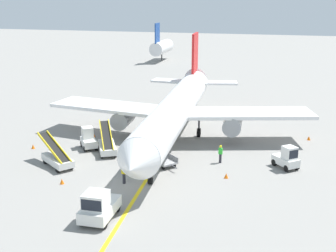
{
  "coord_description": "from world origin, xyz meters",
  "views": [
    {
      "loc": [
        11.96,
        -31.99,
        14.87
      ],
      "look_at": [
        0.67,
        9.44,
        2.5
      ],
      "focal_mm": 48.95,
      "sensor_mm": 36.0,
      "label": 1
    }
  ],
  "objects_px": {
    "safety_cone_wingtip_left": "(62,181)",
    "baggage_tug_near_wing": "(287,158)",
    "baggage_tug_by_cargo_door": "(88,139)",
    "baggage_cart_loaded": "(163,160)",
    "safety_cone_tail_area": "(33,146)",
    "belt_loader_forward_hold": "(57,158)",
    "safety_cone_nose_left": "(226,176)",
    "pushback_tug": "(99,207)",
    "airliner": "(177,108)",
    "belt_loader_aft_hold": "(107,145)",
    "ground_crew_wing_walker": "(124,173)",
    "ground_crew_marshaller": "(220,153)",
    "safety_cone_nose_right": "(94,135)",
    "safety_cone_wingtip_right": "(309,138)"
  },
  "relations": [
    {
      "from": "baggage_tug_near_wing",
      "to": "ground_crew_wing_walker",
      "type": "xyz_separation_m",
      "value": [
        -12.73,
        -7.0,
        -0.02
      ]
    },
    {
      "from": "safety_cone_nose_right",
      "to": "safety_cone_wingtip_left",
      "type": "distance_m",
      "value": 12.71
    },
    {
      "from": "airliner",
      "to": "safety_cone_nose_right",
      "type": "height_order",
      "value": "airliner"
    },
    {
      "from": "belt_loader_aft_hold",
      "to": "safety_cone_tail_area",
      "type": "distance_m",
      "value": 7.7
    },
    {
      "from": "belt_loader_forward_hold",
      "to": "safety_cone_nose_left",
      "type": "relative_size",
      "value": 10.79
    },
    {
      "from": "safety_cone_nose_left",
      "to": "safety_cone_wingtip_left",
      "type": "distance_m",
      "value": 13.6
    },
    {
      "from": "pushback_tug",
      "to": "safety_cone_wingtip_left",
      "type": "height_order",
      "value": "pushback_tug"
    },
    {
      "from": "ground_crew_wing_walker",
      "to": "safety_cone_wingtip_left",
      "type": "distance_m",
      "value": 5.11
    },
    {
      "from": "airliner",
      "to": "belt_loader_forward_hold",
      "type": "height_order",
      "value": "airliner"
    },
    {
      "from": "baggage_tug_by_cargo_door",
      "to": "ground_crew_wing_walker",
      "type": "xyz_separation_m",
      "value": [
        6.59,
        -7.49,
        -0.02
      ]
    },
    {
      "from": "belt_loader_forward_hold",
      "to": "baggage_tug_by_cargo_door",
      "type": "bearing_deg",
      "value": 83.82
    },
    {
      "from": "safety_cone_nose_right",
      "to": "safety_cone_wingtip_right",
      "type": "distance_m",
      "value": 23.0
    },
    {
      "from": "ground_crew_wing_walker",
      "to": "safety_cone_tail_area",
      "type": "xyz_separation_m",
      "value": [
        -11.89,
        5.86,
        -0.69
      ]
    },
    {
      "from": "baggage_tug_by_cargo_door",
      "to": "safety_cone_wingtip_right",
      "type": "distance_m",
      "value": 23.09
    },
    {
      "from": "safety_cone_nose_left",
      "to": "ground_crew_marshaller",
      "type": "bearing_deg",
      "value": 106.88
    },
    {
      "from": "baggage_tug_by_cargo_door",
      "to": "safety_cone_nose_left",
      "type": "distance_m",
      "value": 15.1
    },
    {
      "from": "safety_cone_wingtip_left",
      "to": "safety_cone_nose_right",
      "type": "bearing_deg",
      "value": 102.43
    },
    {
      "from": "safety_cone_wingtip_left",
      "to": "pushback_tug",
      "type": "bearing_deg",
      "value": -42.37
    },
    {
      "from": "pushback_tug",
      "to": "safety_cone_tail_area",
      "type": "xyz_separation_m",
      "value": [
        -12.45,
        12.23,
        -0.77
      ]
    },
    {
      "from": "safety_cone_nose_right",
      "to": "safety_cone_tail_area",
      "type": "relative_size",
      "value": 1.0
    },
    {
      "from": "ground_crew_marshaller",
      "to": "safety_cone_tail_area",
      "type": "height_order",
      "value": "ground_crew_marshaller"
    },
    {
      "from": "baggage_cart_loaded",
      "to": "safety_cone_tail_area",
      "type": "relative_size",
      "value": 7.56
    },
    {
      "from": "baggage_tug_by_cargo_door",
      "to": "safety_cone_nose_left",
      "type": "relative_size",
      "value": 6.14
    },
    {
      "from": "pushback_tug",
      "to": "safety_cone_nose_left",
      "type": "xyz_separation_m",
      "value": [
        7.34,
        9.67,
        -0.77
      ]
    },
    {
      "from": "baggage_tug_by_cargo_door",
      "to": "baggage_tug_near_wing",
      "type": "bearing_deg",
      "value": -1.48
    },
    {
      "from": "safety_cone_wingtip_left",
      "to": "baggage_tug_near_wing",
      "type": "bearing_deg",
      "value": 25.6
    },
    {
      "from": "ground_crew_wing_walker",
      "to": "safety_cone_nose_left",
      "type": "bearing_deg",
      "value": 22.68
    },
    {
      "from": "belt_loader_aft_hold",
      "to": "ground_crew_marshaller",
      "type": "bearing_deg",
      "value": 0.66
    },
    {
      "from": "pushback_tug",
      "to": "belt_loader_forward_hold",
      "type": "bearing_deg",
      "value": 132.35
    },
    {
      "from": "belt_loader_aft_hold",
      "to": "safety_cone_nose_right",
      "type": "xyz_separation_m",
      "value": [
        -3.34,
        4.31,
        -0.56
      ]
    },
    {
      "from": "airliner",
      "to": "safety_cone_nose_right",
      "type": "xyz_separation_m",
      "value": [
        -8.84,
        -1.49,
        -3.2
      ]
    },
    {
      "from": "pushback_tug",
      "to": "baggage_tug_near_wing",
      "type": "distance_m",
      "value": 18.07
    },
    {
      "from": "airliner",
      "to": "ground_crew_wing_walker",
      "type": "distance_m",
      "value": 12.79
    },
    {
      "from": "baggage_tug_by_cargo_door",
      "to": "belt_loader_forward_hold",
      "type": "relative_size",
      "value": 0.57
    },
    {
      "from": "safety_cone_wingtip_left",
      "to": "safety_cone_wingtip_right",
      "type": "relative_size",
      "value": 1.0
    },
    {
      "from": "belt_loader_forward_hold",
      "to": "safety_cone_tail_area",
      "type": "relative_size",
      "value": 10.79
    },
    {
      "from": "pushback_tug",
      "to": "baggage_tug_by_cargo_door",
      "type": "height_order",
      "value": "pushback_tug"
    },
    {
      "from": "pushback_tug",
      "to": "baggage_cart_loaded",
      "type": "relative_size",
      "value": 1.1
    },
    {
      "from": "belt_loader_aft_hold",
      "to": "ground_crew_wing_walker",
      "type": "bearing_deg",
      "value": -57.51
    },
    {
      "from": "airliner",
      "to": "belt_loader_aft_hold",
      "type": "bearing_deg",
      "value": -133.51
    },
    {
      "from": "belt_loader_aft_hold",
      "to": "safety_cone_nose_right",
      "type": "distance_m",
      "value": 5.48
    },
    {
      "from": "ground_crew_wing_walker",
      "to": "safety_cone_nose_right",
      "type": "height_order",
      "value": "ground_crew_wing_walker"
    },
    {
      "from": "airliner",
      "to": "belt_loader_aft_hold",
      "type": "distance_m",
      "value": 8.42
    },
    {
      "from": "belt_loader_aft_hold",
      "to": "pushback_tug",
      "type": "bearing_deg",
      "value": -69.74
    },
    {
      "from": "safety_cone_wingtip_left",
      "to": "baggage_tug_by_cargo_door",
      "type": "bearing_deg",
      "value": 101.0
    },
    {
      "from": "belt_loader_forward_hold",
      "to": "safety_cone_nose_right",
      "type": "distance_m",
      "value": 8.9
    },
    {
      "from": "pushback_tug",
      "to": "baggage_cart_loaded",
      "type": "distance_m",
      "value": 11.35
    },
    {
      "from": "safety_cone_nose_left",
      "to": "belt_loader_forward_hold",
      "type": "bearing_deg",
      "value": -175.5
    },
    {
      "from": "pushback_tug",
      "to": "baggage_tug_near_wing",
      "type": "bearing_deg",
      "value": 47.7
    },
    {
      "from": "ground_crew_wing_walker",
      "to": "safety_cone_nose_right",
      "type": "bearing_deg",
      "value": 124.63
    }
  ]
}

